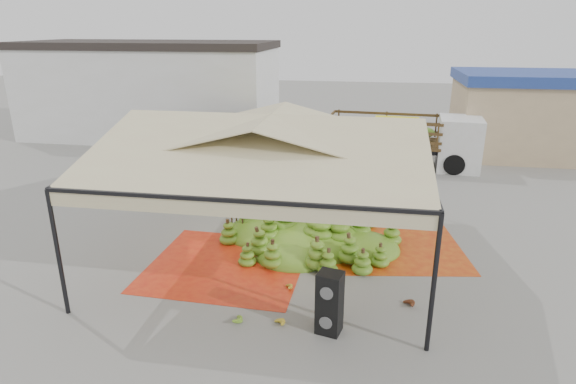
% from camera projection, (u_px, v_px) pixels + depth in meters
% --- Properties ---
extents(ground, '(90.00, 90.00, 0.00)m').
position_uv_depth(ground, '(273.00, 250.00, 14.16)').
color(ground, slate).
rests_on(ground, ground).
extents(canopy_tent, '(8.10, 8.10, 4.00)m').
position_uv_depth(canopy_tent, '(272.00, 140.00, 13.07)').
color(canopy_tent, black).
rests_on(canopy_tent, ground).
extents(building_white, '(14.30, 6.30, 5.40)m').
position_uv_depth(building_white, '(151.00, 90.00, 27.88)').
color(building_white, silver).
rests_on(building_white, ground).
extents(building_tan, '(6.30, 5.30, 4.10)m').
position_uv_depth(building_tan, '(520.00, 114.00, 23.99)').
color(building_tan, tan).
rests_on(building_tan, ground).
extents(tarp_left, '(4.29, 4.09, 0.01)m').
position_uv_depth(tarp_left, '(227.00, 265.00, 13.27)').
color(tarp_left, red).
rests_on(tarp_left, ground).
extents(tarp_right, '(4.84, 5.01, 0.01)m').
position_uv_depth(tarp_right, '(386.00, 240.00, 14.75)').
color(tarp_right, '#C95F12').
rests_on(tarp_right, ground).
extents(banana_heap, '(6.51, 5.72, 1.22)m').
position_uv_depth(banana_heap, '(313.00, 224.00, 14.44)').
color(banana_heap, '#417819').
rests_on(banana_heap, ground).
extents(hand_yellow_a, '(0.48, 0.44, 0.18)m').
position_uv_depth(hand_yellow_a, '(286.00, 286.00, 12.02)').
color(hand_yellow_a, gold).
rests_on(hand_yellow_a, ground).
extents(hand_yellow_b, '(0.56, 0.55, 0.20)m').
position_uv_depth(hand_yellow_b, '(277.00, 322.00, 10.55)').
color(hand_yellow_b, gold).
rests_on(hand_yellow_b, ground).
extents(hand_red_a, '(0.40, 0.34, 0.17)m').
position_uv_depth(hand_red_a, '(321.00, 277.00, 12.47)').
color(hand_red_a, '#5F3015').
rests_on(hand_red_a, ground).
extents(hand_red_b, '(0.59, 0.56, 0.21)m').
position_uv_depth(hand_red_b, '(407.00, 303.00, 11.27)').
color(hand_red_b, '#612E16').
rests_on(hand_red_b, ground).
extents(hand_green, '(0.50, 0.41, 0.22)m').
position_uv_depth(hand_green, '(234.00, 317.00, 10.70)').
color(hand_green, '#567D1A').
rests_on(hand_green, ground).
extents(hanging_bunches, '(3.24, 0.24, 0.20)m').
position_uv_depth(hanging_bunches, '(279.00, 163.00, 13.36)').
color(hanging_bunches, '#3C831B').
rests_on(hanging_bunches, ground).
extents(speaker_stack, '(0.60, 0.55, 1.41)m').
position_uv_depth(speaker_stack, '(330.00, 303.00, 10.17)').
color(speaker_stack, black).
rests_on(speaker_stack, ground).
extents(banana_leaves, '(0.96, 1.36, 3.70)m').
position_uv_depth(banana_leaves, '(241.00, 230.00, 15.54)').
color(banana_leaves, '#3A7C21').
rests_on(banana_leaves, ground).
extents(vendor, '(0.59, 0.39, 1.60)m').
position_uv_depth(vendor, '(337.00, 186.00, 17.21)').
color(vendor, gray).
rests_on(vendor, ground).
extents(truck_left, '(6.89, 3.64, 2.25)m').
position_uv_depth(truck_left, '(247.00, 135.00, 22.47)').
color(truck_left, '#493318').
rests_on(truck_left, ground).
extents(truck_right, '(7.00, 2.89, 2.34)m').
position_uv_depth(truck_right, '(409.00, 135.00, 22.22)').
color(truck_right, '#50371A').
rests_on(truck_right, ground).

